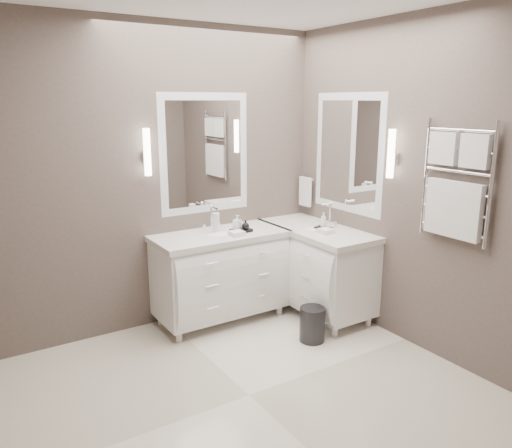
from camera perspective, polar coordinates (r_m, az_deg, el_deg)
floor at (r=3.73m, az=-0.81°, el=-19.06°), size 3.20×3.00×0.01m
wall_back at (r=4.53m, az=-10.98°, el=5.08°), size 3.20×0.01×2.70m
wall_front at (r=2.12m, az=21.13°, el=-5.58°), size 3.20×0.01×2.70m
wall_right at (r=4.26m, az=17.87°, el=4.11°), size 0.01×3.00×2.70m
vanity_back at (r=4.68m, az=-4.07°, el=-5.35°), size 1.24×0.59×0.97m
vanity_right at (r=4.89m, az=6.86°, el=-4.57°), size 0.59×1.24×0.97m
mirror_back at (r=4.67m, az=-5.85°, el=8.00°), size 0.90×0.02×1.10m
mirror_right at (r=4.76m, az=10.48°, el=7.95°), size 0.02×0.90×1.10m
sconce_back at (r=4.38m, az=-12.33°, el=7.92°), size 0.06×0.06×0.40m
sconce_right at (r=4.31m, az=15.17°, el=7.66°), size 0.06×0.06×0.40m
towel_bar_corner at (r=5.21m, az=5.65°, el=3.78°), size 0.03×0.22×0.30m
towel_ladder at (r=3.97m, az=21.84°, el=3.73°), size 0.06×0.58×0.90m
waste_bin at (r=4.41m, az=6.44°, el=-11.31°), size 0.24×0.24×0.30m
amenity_tray_back at (r=4.60m, az=-1.71°, el=-0.74°), size 0.19×0.15×0.03m
amenity_tray_right at (r=4.73m, az=7.68°, el=-0.48°), size 0.15×0.17×0.02m
water_bottle at (r=4.54m, az=-4.59°, el=0.09°), size 0.08×0.08×0.19m
soap_bottle_a at (r=4.58m, az=-2.17°, el=0.22°), size 0.08×0.08×0.13m
soap_bottle_b at (r=4.57m, az=-1.20°, el=-0.07°), size 0.09×0.09×0.09m
soap_bottle_c at (r=4.71m, az=7.71°, el=0.48°), size 0.07×0.07×0.14m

